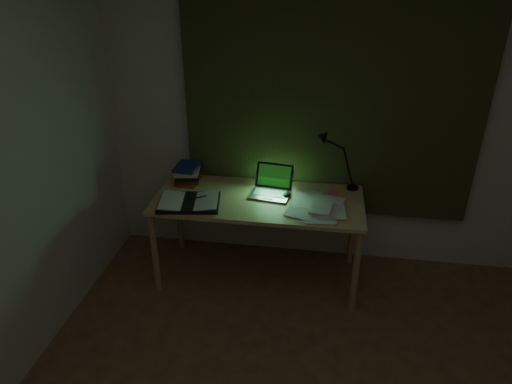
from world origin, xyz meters
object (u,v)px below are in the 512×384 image
open_textbook (189,202)px  loose_papers (314,207)px  laptop (270,183)px  book_stack (187,174)px  desk (258,238)px  desk_lamp (356,160)px

open_textbook → loose_papers: 0.90m
laptop → book_stack: (-0.67, 0.14, -0.03)m
desk → laptop: laptop is taller
laptop → open_textbook: size_ratio=0.76×
book_stack → loose_papers: (1.01, -0.27, -0.06)m
desk → book_stack: bearing=162.2°
desk_lamp → book_stack: bearing=177.4°
laptop → loose_papers: size_ratio=0.93×
laptop → open_textbook: 0.61m
laptop → desk_lamp: (0.62, 0.21, 0.14)m
desk → book_stack: size_ratio=6.93×
desk → loose_papers: loose_papers is taller
open_textbook → desk_lamp: desk_lamp is taller
desk → loose_papers: (0.41, -0.08, 0.36)m
open_textbook → book_stack: size_ratio=1.95×
laptop → book_stack: laptop is taller
desk → open_textbook: bearing=-161.4°
book_stack → loose_papers: size_ratio=0.63×
loose_papers → desk_lamp: size_ratio=0.73×
book_stack → desk_lamp: (1.29, 0.08, 0.17)m
laptop → desk: bearing=-136.1°
desk → loose_papers: 0.55m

